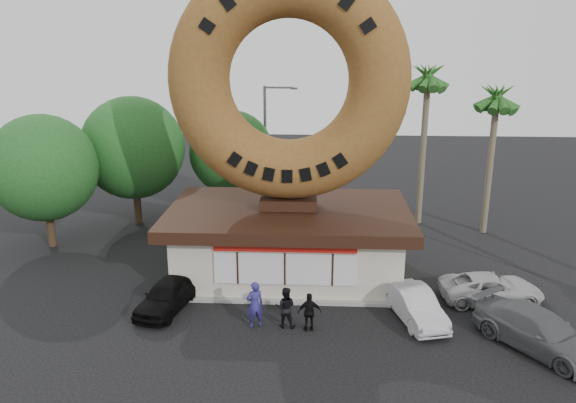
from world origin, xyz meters
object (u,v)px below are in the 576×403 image
(car_grey, at_px, (539,331))
(person_right, at_px, (310,312))
(car_black, at_px, (167,295))
(car_white, at_px, (491,288))
(car_silver, at_px, (415,305))
(street_lamp, at_px, (268,142))
(donut_shop, at_px, (289,239))
(giant_donut, at_px, (289,81))
(person_left, at_px, (255,304))
(person_center, at_px, (285,307))

(car_grey, bearing_deg, person_right, 137.49)
(car_black, bearing_deg, car_white, 19.67)
(car_silver, height_order, car_grey, car_grey)
(car_grey, bearing_deg, car_black, 134.27)
(car_silver, distance_m, car_grey, 4.56)
(street_lamp, bearing_deg, donut_shop, -79.50)
(street_lamp, relative_size, car_silver, 2.08)
(car_black, bearing_deg, giant_donut, 52.60)
(person_left, relative_size, person_right, 1.21)
(giant_donut, relative_size, person_center, 6.36)
(giant_donut, bearing_deg, donut_shop, -90.00)
(person_left, height_order, car_white, person_left)
(donut_shop, distance_m, street_lamp, 10.54)
(donut_shop, height_order, car_silver, donut_shop)
(person_left, height_order, person_right, person_left)
(person_center, relative_size, car_white, 0.39)
(person_center, relative_size, person_right, 1.06)
(giant_donut, distance_m, person_left, 9.70)
(giant_donut, xyz_separation_m, car_grey, (9.41, -6.25, -8.38))
(giant_donut, xyz_separation_m, street_lamp, (-1.86, 10.00, -4.61))
(donut_shop, relative_size, car_black, 2.97)
(car_black, distance_m, car_silver, 10.15)
(street_lamp, bearing_deg, car_white, -49.43)
(person_left, xyz_separation_m, car_black, (-3.80, 1.22, -0.30))
(car_silver, bearing_deg, street_lamp, 101.75)
(street_lamp, height_order, car_silver, street_lamp)
(car_black, relative_size, car_grey, 0.77)
(person_center, bearing_deg, person_right, 170.61)
(person_right, height_order, car_grey, person_right)
(person_right, height_order, car_black, person_right)
(donut_shop, distance_m, person_center, 5.19)
(person_left, distance_m, person_right, 2.15)
(giant_donut, relative_size, car_grey, 2.15)
(person_right, bearing_deg, person_left, -11.77)
(car_grey, bearing_deg, car_white, 62.35)
(car_silver, xyz_separation_m, car_grey, (4.11, -1.96, 0.08))
(car_black, bearing_deg, car_silver, 11.55)
(car_grey, bearing_deg, person_center, 136.53)
(giant_donut, distance_m, car_black, 10.51)
(person_right, xyz_separation_m, car_white, (7.73, 2.92, -0.18))
(person_center, relative_size, car_silver, 0.43)
(person_center, xyz_separation_m, car_silver, (5.16, 0.84, -0.20))
(car_black, bearing_deg, person_right, -0.13)
(giant_donut, bearing_deg, street_lamp, 100.51)
(car_white, bearing_deg, donut_shop, 70.84)
(donut_shop, bearing_deg, person_center, -88.49)
(car_white, bearing_deg, street_lamp, 36.92)
(person_left, bearing_deg, giant_donut, -124.01)
(person_right, bearing_deg, giant_donut, -84.59)
(donut_shop, bearing_deg, street_lamp, 100.50)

